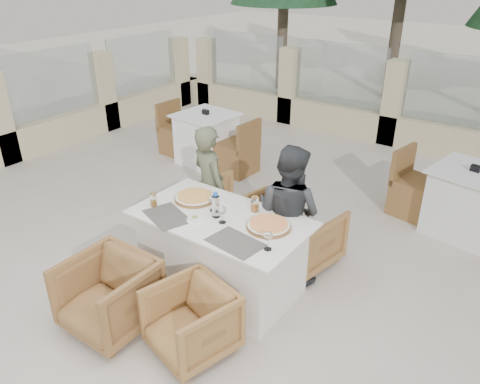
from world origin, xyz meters
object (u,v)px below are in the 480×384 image
Objects in this scene: dining_table at (221,253)px; armchair_near_left at (109,295)px; wine_glass_near at (222,214)px; beer_glass_left at (153,200)px; pizza_right at (269,225)px; bg_table_a at (207,139)px; bg_table_b at (467,202)px; water_bottle at (216,205)px; wine_glass_corner at (268,240)px; armchair_far_right at (303,235)px; armchair_near_right at (191,321)px; beer_glass_right at (255,204)px; diner_left at (210,187)px; wine_glass_centre at (213,202)px; diner_right at (288,214)px; pizza_left at (195,197)px; olive_dish at (195,218)px; armchair_far_left at (229,207)px.

dining_table is 2.26× the size of armchair_near_left.
beer_glass_left is at bearing -169.69° from wine_glass_near.
pizza_right is 3.39m from bg_table_a.
beer_glass_left reaches higher than bg_table_b.
dining_table is 6.57× the size of water_bottle.
wine_glass_corner is at bearing -16.95° from dining_table.
water_bottle is at bearing 16.60° from beer_glass_left.
water_bottle is at bearing 71.98° from armchair_far_right.
wine_glass_corner is at bearing 76.40° from armchair_near_right.
dining_table is 0.57m from beer_glass_right.
wine_glass_corner is 1.44m from diner_left.
diner_left is (-0.15, 1.54, 0.36)m from armchair_near_left.
bg_table_a is at bearing 137.30° from wine_glass_corner.
diner_left is at bearing 132.30° from wine_glass_centre.
diner_right is (0.09, 1.32, 0.41)m from armchair_near_right.
beer_glass_right is (0.22, 0.29, -0.05)m from water_bottle.
water_bottle is 1.32× the size of wine_glass_near.
dining_table is 1.08m from armchair_near_left.
beer_glass_left is (-1.09, -0.30, 0.04)m from pizza_right.
diner_right is at bearing 53.00° from dining_table.
pizza_left is at bearing 131.39° from diner_left.
armchair_near_left is (-1.06, -0.79, -0.54)m from wine_glass_corner.
diner_left reaches higher than pizza_right.
armchair_near_right is (0.72, -0.91, -0.51)m from pizza_left.
armchair_near_right is (0.45, -0.60, -0.51)m from olive_dish.
dining_table is 4.12× the size of pizza_right.
diner_left reaches higher than wine_glass_corner.
water_bottle is at bearing 132.60° from armchair_far_left.
water_bottle reaches higher than pizza_left.
armchair_far_left is (-0.76, 0.61, -0.54)m from beer_glass_right.
dining_table is at bearing -113.84° from bg_table_b.
olive_dish is (-0.33, -0.46, -0.05)m from beer_glass_right.
wine_glass_centre is at bearing 130.19° from armchair_far_left.
armchair_near_right is at bearing -31.90° from beer_glass_left.
beer_glass_left is 0.96m from armchair_near_left.
dining_table is 0.49m from wine_glass_near.
wine_glass_near is 1.00× the size of wine_glass_corner.
dining_table is at bearing 163.05° from wine_glass_corner.
pizza_left is at bearing 130.78° from olive_dish.
diner_right is at bearing -162.41° from diner_left.
bg_table_b is at bearing 53.30° from wine_glass_centre.
bg_table_b is at bearing 5.56° from bg_table_a.
beer_glass_left is at bearing 98.26° from armchair_far_left.
armchair_near_left is at bearing 115.08° from diner_left.
wine_glass_corner is 1.27m from beer_glass_left.
wine_glass_near reaches higher than pizza_right.
diner_left is 2.92m from bg_table_b.
olive_dish is 0.90m from diner_right.
olive_dish is 0.08× the size of diner_right.
bg_table_b is (2.08, 3.41, 0.06)m from armchair_near_left.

